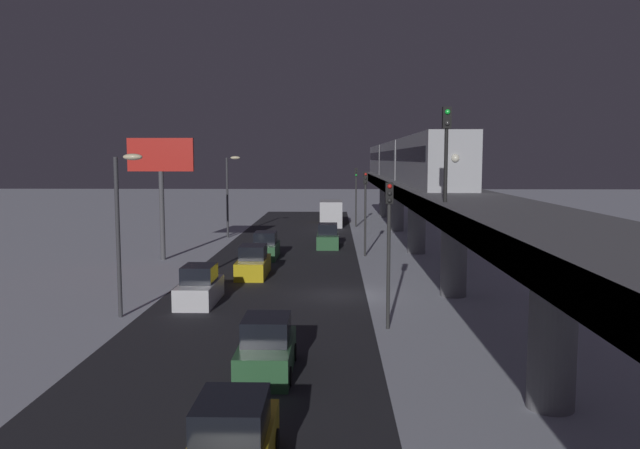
{
  "coord_description": "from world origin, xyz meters",
  "views": [
    {
      "loc": [
        0.26,
        33.81,
        7.42
      ],
      "look_at": [
        1.42,
        -17.05,
        2.09
      ],
      "focal_mm": 35.4,
      "sensor_mm": 36.0,
      "label": 1
    }
  ],
  "objects_px": {
    "rail_signal": "(446,137)",
    "taxi_cab": "(232,448)",
    "sedan_yellow": "(253,263)",
    "traffic_light_mid": "(365,201)",
    "traffic_light_near": "(389,234)",
    "commercial_billboard": "(161,167)",
    "subway_train": "(401,159)",
    "sedan_green_3": "(328,237)",
    "sedan_green_2": "(266,247)",
    "traffic_light_far": "(356,188)",
    "box_truck": "(331,213)",
    "sedan_green": "(267,350)",
    "sedan_white": "(199,288)"
  },
  "relations": [
    {
      "from": "taxi_cab",
      "to": "sedan_white",
      "type": "bearing_deg",
      "value": -75.63
    },
    {
      "from": "sedan_white",
      "to": "sedan_yellow",
      "type": "xyz_separation_m",
      "value": [
        -1.8,
        -7.59,
        0.0
      ]
    },
    {
      "from": "traffic_light_far",
      "to": "sedan_white",
      "type": "bearing_deg",
      "value": 75.76
    },
    {
      "from": "sedan_yellow",
      "to": "subway_train",
      "type": "bearing_deg",
      "value": -117.51
    },
    {
      "from": "subway_train",
      "to": "sedan_green_3",
      "type": "bearing_deg",
      "value": 52.0
    },
    {
      "from": "box_truck",
      "to": "traffic_light_far",
      "type": "height_order",
      "value": "traffic_light_far"
    },
    {
      "from": "sedan_white",
      "to": "traffic_light_far",
      "type": "relative_size",
      "value": 0.67
    },
    {
      "from": "sedan_green_2",
      "to": "commercial_billboard",
      "type": "xyz_separation_m",
      "value": [
        7.46,
        1.02,
        6.03
      ]
    },
    {
      "from": "box_truck",
      "to": "traffic_light_near",
      "type": "bearing_deg",
      "value": 93.58
    },
    {
      "from": "sedan_white",
      "to": "box_truck",
      "type": "distance_m",
      "value": 38.94
    },
    {
      "from": "subway_train",
      "to": "traffic_light_mid",
      "type": "distance_m",
      "value": 14.88
    },
    {
      "from": "subway_train",
      "to": "commercial_billboard",
      "type": "relative_size",
      "value": 6.23
    },
    {
      "from": "rail_signal",
      "to": "traffic_light_mid",
      "type": "height_order",
      "value": "rail_signal"
    },
    {
      "from": "traffic_light_mid",
      "to": "subway_train",
      "type": "bearing_deg",
      "value": -106.43
    },
    {
      "from": "traffic_light_near",
      "to": "commercial_billboard",
      "type": "height_order",
      "value": "commercial_billboard"
    },
    {
      "from": "rail_signal",
      "to": "taxi_cab",
      "type": "height_order",
      "value": "rail_signal"
    },
    {
      "from": "sedan_green",
      "to": "traffic_light_mid",
      "type": "distance_m",
      "value": 27.07
    },
    {
      "from": "sedan_green_2",
      "to": "traffic_light_near",
      "type": "distance_m",
      "value": 21.28
    },
    {
      "from": "subway_train",
      "to": "sedan_yellow",
      "type": "distance_m",
      "value": 25.98
    },
    {
      "from": "sedan_yellow",
      "to": "sedan_green_2",
      "type": "relative_size",
      "value": 1.06
    },
    {
      "from": "rail_signal",
      "to": "sedan_green",
      "type": "xyz_separation_m",
      "value": [
        7.06,
        5.57,
        -7.52
      ]
    },
    {
      "from": "traffic_light_near",
      "to": "commercial_billboard",
      "type": "distance_m",
      "value": 24.02
    },
    {
      "from": "traffic_light_far",
      "to": "commercial_billboard",
      "type": "relative_size",
      "value": 0.72
    },
    {
      "from": "sedan_green_3",
      "to": "traffic_light_mid",
      "type": "height_order",
      "value": "traffic_light_mid"
    },
    {
      "from": "sedan_green",
      "to": "sedan_white",
      "type": "height_order",
      "value": "same"
    },
    {
      "from": "box_truck",
      "to": "traffic_light_mid",
      "type": "bearing_deg",
      "value": 96.86
    },
    {
      "from": "traffic_light_near",
      "to": "sedan_yellow",
      "type": "bearing_deg",
      "value": -58.75
    },
    {
      "from": "traffic_light_mid",
      "to": "traffic_light_far",
      "type": "distance_m",
      "value": 20.71
    },
    {
      "from": "sedan_yellow",
      "to": "traffic_light_far",
      "type": "bearing_deg",
      "value": -104.47
    },
    {
      "from": "sedan_yellow",
      "to": "traffic_light_mid",
      "type": "bearing_deg",
      "value": -131.92
    },
    {
      "from": "subway_train",
      "to": "taxi_cab",
      "type": "distance_m",
      "value": 49.09
    },
    {
      "from": "sedan_yellow",
      "to": "traffic_light_mid",
      "type": "distance_m",
      "value": 11.73
    },
    {
      "from": "traffic_light_near",
      "to": "commercial_billboard",
      "type": "relative_size",
      "value": 0.72
    },
    {
      "from": "rail_signal",
      "to": "sedan_yellow",
      "type": "distance_m",
      "value": 17.62
    },
    {
      "from": "sedan_green_2",
      "to": "traffic_light_near",
      "type": "bearing_deg",
      "value": 110.91
    },
    {
      "from": "sedan_yellow",
      "to": "sedan_green_3",
      "type": "relative_size",
      "value": 0.99
    },
    {
      "from": "sedan_yellow",
      "to": "traffic_light_near",
      "type": "bearing_deg",
      "value": 121.25
    },
    {
      "from": "sedan_yellow",
      "to": "traffic_light_mid",
      "type": "xyz_separation_m",
      "value": [
        -7.5,
        -8.35,
        3.4
      ]
    },
    {
      "from": "sedan_green",
      "to": "box_truck",
      "type": "bearing_deg",
      "value": 87.66
    },
    {
      "from": "subway_train",
      "to": "sedan_green_3",
      "type": "relative_size",
      "value": 12.07
    },
    {
      "from": "rail_signal",
      "to": "traffic_light_mid",
      "type": "bearing_deg",
      "value": -83.55
    },
    {
      "from": "sedan_green_2",
      "to": "traffic_light_far",
      "type": "xyz_separation_m",
      "value": [
        -7.5,
        -21.8,
        3.4
      ]
    },
    {
      "from": "subway_train",
      "to": "sedan_green",
      "type": "xyz_separation_m",
      "value": [
        8.81,
        40.39,
        -6.58
      ]
    },
    {
      "from": "sedan_green_3",
      "to": "traffic_light_mid",
      "type": "bearing_deg",
      "value": -59.72
    },
    {
      "from": "sedan_green_2",
      "to": "traffic_light_far",
      "type": "bearing_deg",
      "value": -108.98
    },
    {
      "from": "taxi_cab",
      "to": "traffic_light_mid",
      "type": "distance_m",
      "value": 34.39
    },
    {
      "from": "sedan_white",
      "to": "traffic_light_far",
      "type": "height_order",
      "value": "traffic_light_far"
    },
    {
      "from": "rail_signal",
      "to": "traffic_light_near",
      "type": "relative_size",
      "value": 0.62
    },
    {
      "from": "taxi_cab",
      "to": "traffic_light_far",
      "type": "bearing_deg",
      "value": -94.92
    },
    {
      "from": "sedan_yellow",
      "to": "box_truck",
      "type": "distance_m",
      "value": 31.16
    }
  ]
}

